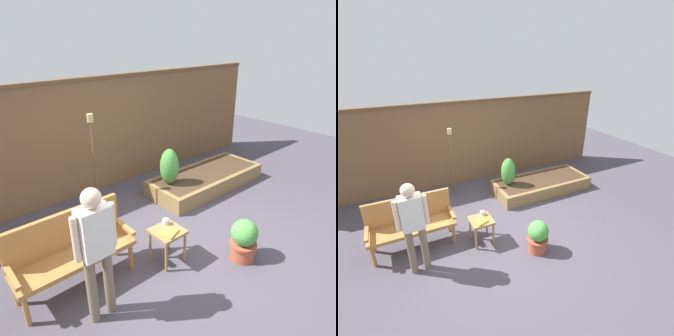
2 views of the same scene
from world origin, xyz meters
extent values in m
plane|color=#47424C|center=(0.00, 0.00, 0.00)|extent=(14.00, 14.00, 0.00)
cube|color=brown|center=(0.00, 2.60, 1.05)|extent=(8.40, 0.10, 2.10)
cube|color=brown|center=(0.00, 2.60, 2.13)|extent=(8.40, 0.14, 0.06)
cylinder|color=#A87038|center=(-0.86, 0.60, 0.20)|extent=(0.06, 0.06, 0.40)
cylinder|color=#A87038|center=(-0.86, 0.24, 0.20)|extent=(0.06, 0.06, 0.40)
cylinder|color=#A87038|center=(-2.18, 0.60, 0.20)|extent=(0.06, 0.06, 0.40)
cylinder|color=#A87038|center=(-2.18, 0.24, 0.20)|extent=(0.06, 0.06, 0.40)
cube|color=#A87038|center=(-1.52, 0.42, 0.43)|extent=(1.44, 0.48, 0.06)
cube|color=#A87038|center=(-1.52, 0.63, 0.70)|extent=(1.44, 0.06, 0.48)
cube|color=#A87038|center=(-2.21, 0.42, 0.56)|extent=(0.06, 0.48, 0.04)
cube|color=#A87038|center=(-0.83, 0.42, 0.56)|extent=(0.06, 0.48, 0.04)
cylinder|color=#9E7042|center=(-0.22, 0.22, 0.22)|extent=(0.04, 0.04, 0.44)
cylinder|color=#9E7042|center=(-0.22, -0.11, 0.22)|extent=(0.04, 0.04, 0.44)
cylinder|color=#9E7042|center=(-0.55, 0.22, 0.22)|extent=(0.04, 0.04, 0.44)
cylinder|color=#9E7042|center=(-0.55, -0.11, 0.22)|extent=(0.04, 0.04, 0.44)
cube|color=#9E7042|center=(-0.39, 0.06, 0.46)|extent=(0.40, 0.40, 0.04)
cylinder|color=silver|center=(-0.32, 0.17, 0.52)|extent=(0.09, 0.09, 0.08)
torus|color=silver|center=(-0.27, 0.17, 0.52)|extent=(0.06, 0.01, 0.06)
cube|color=gold|center=(-0.42, -0.01, 0.49)|extent=(0.27, 0.25, 0.03)
cylinder|color=#A84C33|center=(0.41, -0.60, 0.11)|extent=(0.33, 0.33, 0.22)
cylinder|color=#A84C33|center=(0.41, -0.60, 0.24)|extent=(0.37, 0.37, 0.04)
sphere|color=#4C9942|center=(0.41, -0.60, 0.42)|extent=(0.36, 0.36, 0.36)
cube|color=olive|center=(1.67, 0.79, 0.15)|extent=(2.40, 0.09, 0.30)
cube|color=olive|center=(1.67, 1.70, 0.15)|extent=(2.40, 0.09, 0.30)
cube|color=olive|center=(0.52, 1.24, 0.15)|extent=(0.09, 0.82, 0.30)
cube|color=olive|center=(2.83, 1.24, 0.15)|extent=(0.09, 0.82, 0.30)
cube|color=#422D1E|center=(1.67, 1.24, 0.15)|extent=(2.22, 0.82, 0.30)
cylinder|color=brown|center=(0.79, 1.35, 0.33)|extent=(0.04, 0.04, 0.06)
ellipsoid|color=#428938|center=(0.79, 1.35, 0.64)|extent=(0.34, 0.34, 0.67)
cylinder|color=brown|center=(-0.38, 1.93, 0.78)|extent=(0.03, 0.03, 1.56)
cylinder|color=tan|center=(-0.38, 1.93, 1.62)|extent=(0.10, 0.10, 0.13)
cylinder|color=#70604C|center=(-1.41, -0.16, 0.41)|extent=(0.11, 0.11, 0.82)
cylinder|color=#70604C|center=(-1.61, -0.16, 0.41)|extent=(0.11, 0.11, 0.82)
cube|color=silver|center=(-1.51, -0.16, 1.09)|extent=(0.32, 0.20, 0.54)
cylinder|color=beige|center=(-1.31, -0.16, 1.09)|extent=(0.07, 0.07, 0.49)
cylinder|color=beige|center=(-1.71, -0.16, 1.09)|extent=(0.07, 0.07, 0.49)
sphere|color=beige|center=(-1.51, -0.16, 1.46)|extent=(0.20, 0.20, 0.20)
camera|label=1|loc=(-2.65, -2.53, 2.86)|focal=33.46mm
camera|label=2|loc=(-1.61, -3.50, 3.17)|focal=26.97mm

